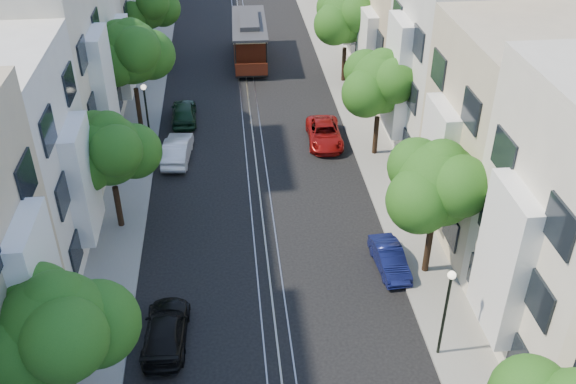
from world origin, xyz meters
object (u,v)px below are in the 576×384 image
object	(u,v)px
lamp_west	(146,107)
parked_car_e_mid	(390,259)
tree_w_d	(147,6)
parked_car_w_far	(184,112)
cable_car	(250,38)
tree_e_b	(439,186)
tree_e_d	(347,18)
parked_car_e_far	(324,134)
tree_e_c	(381,84)
tree_w_a	(58,331)
parked_car_w_near	(166,330)
lamp_east	(447,301)
parked_car_w_mid	(177,149)
tree_w_c	(132,53)
tree_w_b	(110,152)

from	to	relation	value
lamp_west	parked_car_e_mid	xyz separation A→B (m)	(11.90, -12.58, -2.29)
tree_w_d	parked_car_w_far	world-z (taller)	tree_w_d
cable_car	tree_e_b	bearing A→B (deg)	-74.63
tree_e_d	parked_car_e_far	xyz separation A→B (m)	(-2.86, -9.19, -4.25)
tree_e_c	tree_w_d	world-z (taller)	same
tree_w_a	cable_car	bearing A→B (deg)	77.31
tree_e_b	parked_car_w_near	world-z (taller)	tree_e_b
lamp_east	parked_car_e_mid	world-z (taller)	lamp_east
lamp_west	parked_car_w_mid	size ratio (longest dim) A/B	1.01
lamp_west	tree_w_c	bearing A→B (deg)	105.75
tree_e_b	tree_e_c	world-z (taller)	tree_e_b
tree_e_d	lamp_west	size ratio (longest dim) A/B	1.65
tree_w_a	parked_car_w_mid	xyz separation A→B (m)	(2.53, 18.61, -4.06)
tree_e_c	lamp_west	world-z (taller)	tree_e_c
tree_w_c	parked_car_w_far	size ratio (longest dim) A/B	1.78
tree_e_c	parked_car_w_far	xyz separation A→B (m)	(-11.66, 5.61, -3.92)
tree_w_b	parked_car_e_mid	distance (m)	14.07
tree_w_b	parked_car_e_mid	size ratio (longest dim) A/B	1.86
tree_w_c	lamp_west	xyz separation A→B (m)	(0.84, -2.98, -2.22)
tree_e_d	cable_car	size ratio (longest dim) A/B	0.81
lamp_east	parked_car_e_far	distance (m)	18.02
tree_e_b	tree_e_c	size ratio (longest dim) A/B	1.03
parked_car_e_mid	parked_car_w_near	xyz separation A→B (m)	(-10.05, -3.60, 0.05)
parked_car_e_mid	tree_e_d	bearing A→B (deg)	81.20
tree_w_d	lamp_east	size ratio (longest dim) A/B	1.57
tree_w_a	lamp_west	xyz separation A→B (m)	(0.84, 20.02, -1.89)
tree_e_b	tree_w_d	distance (m)	30.60
parked_car_e_far	parked_car_e_mid	bearing A→B (deg)	-82.08
parked_car_w_far	parked_car_w_near	bearing A→B (deg)	88.23
tree_e_d	parked_car_w_far	distance (m)	13.51
tree_w_c	parked_car_w_mid	xyz separation A→B (m)	(2.53, -4.39, -4.39)
tree_e_b	tree_w_c	xyz separation A→B (m)	(-14.40, 16.00, 0.34)
tree_w_c	parked_car_w_mid	distance (m)	6.71
tree_e_b	tree_w_a	xyz separation A→B (m)	(-14.40, -7.00, 0.00)
tree_w_d	parked_car_e_mid	xyz separation A→B (m)	(12.74, -26.56, -4.04)
parked_car_w_near	cable_car	bearing A→B (deg)	-96.58
parked_car_w_near	parked_car_w_far	bearing A→B (deg)	-87.38
tree_w_a	parked_car_w_near	bearing A→B (deg)	54.95
parked_car_e_far	parked_car_w_far	xyz separation A→B (m)	(-8.80, 3.80, 0.06)
tree_w_b	tree_w_d	size ratio (longest dim) A/B	0.96
lamp_east	parked_car_e_mid	xyz separation A→B (m)	(-0.70, 5.42, -2.29)
tree_w_c	parked_car_w_far	distance (m)	5.21
tree_w_c	lamp_east	distance (m)	25.01
tree_e_d	tree_w_c	distance (m)	15.60
tree_w_a	tree_w_b	xyz separation A→B (m)	(-0.00, 12.00, -0.34)
tree_w_c	cable_car	distance (m)	13.70
tree_e_b	tree_w_c	bearing A→B (deg)	131.99
tree_w_d	parked_car_e_mid	world-z (taller)	tree_w_d
lamp_east	parked_car_e_far	xyz separation A→B (m)	(-1.90, 17.78, -2.23)
tree_w_a	parked_car_e_mid	bearing A→B (deg)	30.29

